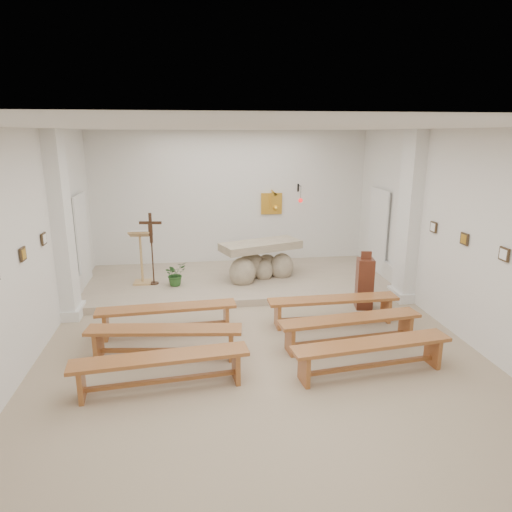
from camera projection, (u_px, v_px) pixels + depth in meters
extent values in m
cube|color=tan|center=(260.00, 352.00, 7.37)|extent=(7.00, 10.00, 0.00)
cube|color=white|center=(16.00, 256.00, 6.43)|extent=(0.02, 10.00, 3.50)
cube|color=white|center=(473.00, 240.00, 7.39)|extent=(0.02, 10.00, 3.50)
cube|color=white|center=(231.00, 200.00, 11.68)|extent=(7.00, 0.02, 3.50)
cube|color=silver|center=(261.00, 128.00, 6.45)|extent=(7.00, 10.00, 0.02)
cube|color=tan|center=(238.00, 281.00, 10.69)|extent=(6.98, 3.00, 0.15)
cube|color=white|center=(63.00, 227.00, 8.36)|extent=(0.26, 0.55, 3.50)
cube|color=white|center=(409.00, 218.00, 9.28)|extent=(0.26, 0.55, 3.50)
cube|color=gold|center=(271.00, 204.00, 11.82)|extent=(0.55, 0.04, 0.55)
cube|color=black|center=(298.00, 188.00, 11.82)|extent=(0.04, 0.02, 0.20)
cylinder|color=black|center=(300.00, 186.00, 11.66)|extent=(0.02, 0.30, 0.02)
cylinder|color=black|center=(301.00, 193.00, 11.56)|extent=(0.01, 0.01, 0.34)
sphere|color=red|center=(301.00, 200.00, 11.61)|extent=(0.11, 0.11, 0.11)
cube|color=#3C2C1A|center=(23.00, 254.00, 6.63)|extent=(0.03, 0.20, 0.20)
cube|color=#3C2C1A|center=(44.00, 239.00, 7.59)|extent=(0.03, 0.20, 0.20)
cube|color=#3C2C1A|center=(504.00, 254.00, 6.63)|extent=(0.03, 0.20, 0.20)
cube|color=#3C2C1A|center=(464.00, 239.00, 7.58)|extent=(0.03, 0.20, 0.20)
cube|color=#3C2C1A|center=(434.00, 227.00, 8.54)|extent=(0.03, 0.20, 0.20)
cube|color=silver|center=(76.00, 291.00, 9.41)|extent=(0.10, 0.85, 0.52)
cube|color=silver|center=(391.00, 277.00, 10.34)|extent=(0.10, 0.85, 0.52)
ellipsoid|color=tan|center=(242.00, 272.00, 10.21)|extent=(0.60, 0.51, 0.68)
ellipsoid|color=tan|center=(282.00, 267.00, 10.71)|extent=(0.56, 0.47, 0.64)
ellipsoid|color=tan|center=(251.00, 266.00, 10.66)|extent=(0.64, 0.54, 0.60)
ellipsoid|color=tan|center=(267.00, 266.00, 10.83)|extent=(0.52, 0.44, 0.56)
ellipsoid|color=tan|center=(264.00, 270.00, 10.58)|extent=(0.44, 0.37, 0.52)
cube|color=tan|center=(261.00, 246.00, 10.45)|extent=(1.98, 1.30, 0.18)
cube|color=tan|center=(143.00, 282.00, 10.28)|extent=(0.40, 0.40, 0.04)
cylinder|color=tan|center=(141.00, 260.00, 10.14)|extent=(0.05, 0.05, 1.07)
cube|color=tan|center=(139.00, 234.00, 9.97)|extent=(0.47, 0.35, 0.17)
cube|color=white|center=(139.00, 232.00, 9.91)|extent=(0.40, 0.28, 0.14)
cylinder|color=#3C2213|center=(154.00, 283.00, 10.23)|extent=(0.21, 0.21, 0.03)
cylinder|color=#3C2213|center=(153.00, 263.00, 10.11)|extent=(0.03, 0.03, 0.97)
cube|color=#3C2213|center=(151.00, 228.00, 9.90)|extent=(0.07, 0.05, 0.66)
cube|color=#3C2213|center=(150.00, 223.00, 9.87)|extent=(0.49, 0.12, 0.06)
cube|color=#3C2213|center=(150.00, 229.00, 9.88)|extent=(0.09, 0.05, 0.28)
imported|color=#265221|center=(175.00, 274.00, 10.07)|extent=(0.63, 0.62, 0.53)
cube|color=#5C281A|center=(364.00, 284.00, 9.10)|extent=(0.37, 0.37, 1.02)
cube|color=#5C281A|center=(366.00, 255.00, 8.95)|extent=(0.21, 0.08, 0.17)
cube|color=#A75B30|center=(167.00, 308.00, 7.93)|extent=(2.42, 0.51, 0.05)
cube|color=#A75B30|center=(106.00, 326.00, 7.80)|extent=(0.08, 0.35, 0.46)
cube|color=#A75B30|center=(226.00, 317.00, 8.20)|extent=(0.08, 0.35, 0.46)
cube|color=#A75B30|center=(168.00, 326.00, 8.03)|extent=(2.02, 0.18, 0.05)
cube|color=#A75B30|center=(333.00, 299.00, 8.34)|extent=(2.41, 0.41, 0.05)
cube|color=#A75B30|center=(278.00, 315.00, 8.26)|extent=(0.07, 0.35, 0.46)
cube|color=#A75B30|center=(386.00, 309.00, 8.56)|extent=(0.07, 0.35, 0.46)
cube|color=#A75B30|center=(333.00, 317.00, 8.44)|extent=(2.02, 0.09, 0.05)
cube|color=#A75B30|center=(164.00, 330.00, 7.05)|extent=(2.43, 0.69, 0.05)
cube|color=#A75B30|center=(98.00, 345.00, 7.11)|extent=(0.11, 0.36, 0.46)
cube|color=#A75B30|center=(231.00, 344.00, 7.13)|extent=(0.11, 0.36, 0.46)
cube|color=#A75B30|center=(165.00, 350.00, 7.15)|extent=(2.01, 0.33, 0.05)
cube|color=#A75B30|center=(350.00, 319.00, 7.46)|extent=(2.43, 0.63, 0.05)
cube|color=#A75B30|center=(290.00, 340.00, 7.28)|extent=(0.10, 0.35, 0.46)
cube|color=#A75B30|center=(406.00, 327.00, 7.78)|extent=(0.10, 0.35, 0.46)
cube|color=#A75B30|center=(349.00, 338.00, 7.56)|extent=(2.02, 0.28, 0.05)
cube|color=#A75B30|center=(161.00, 358.00, 6.17)|extent=(2.43, 0.61, 0.05)
cube|color=#A75B30|center=(81.00, 384.00, 6.01)|extent=(0.10, 0.35, 0.46)
cube|color=#A75B30|center=(236.00, 366.00, 6.47)|extent=(0.10, 0.35, 0.46)
cube|color=#A75B30|center=(162.00, 381.00, 6.27)|extent=(2.02, 0.25, 0.05)
cube|color=#A75B30|center=(372.00, 344.00, 6.58)|extent=(2.43, 0.65, 0.05)
cube|color=#A75B30|center=(304.00, 368.00, 6.40)|extent=(0.10, 0.35, 0.46)
cube|color=#A75B30|center=(433.00, 351.00, 6.90)|extent=(0.10, 0.35, 0.46)
cube|color=#A75B30|center=(370.00, 366.00, 6.68)|extent=(2.02, 0.30, 0.05)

